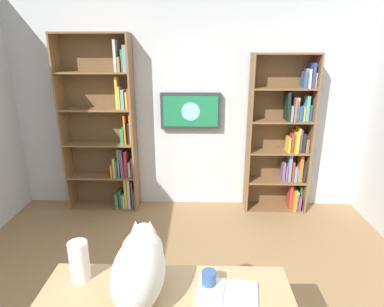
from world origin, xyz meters
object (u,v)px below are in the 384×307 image
(wall_mounted_tv, at_px, (191,111))
(open_binder, at_px, (227,293))
(bookshelf_right, at_px, (107,132))
(paper_towel_roll, at_px, (79,261))
(coffee_mug, at_px, (209,279))
(cat, at_px, (140,265))
(bookshelf_left, at_px, (285,139))

(wall_mounted_tv, height_order, open_binder, wall_mounted_tv)
(bookshelf_right, xyz_separation_m, paper_towel_roll, (-0.48, 2.34, -0.16))
(open_binder, height_order, coffee_mug, coffee_mug)
(bookshelf_right, bearing_deg, open_binder, 118.11)
(bookshelf_right, xyz_separation_m, cat, (-0.84, 2.44, -0.10))
(paper_towel_roll, bearing_deg, cat, 164.24)
(bookshelf_right, bearing_deg, bookshelf_left, 179.89)
(paper_towel_roll, bearing_deg, bookshelf_right, -78.50)
(bookshelf_left, relative_size, coffee_mug, 20.52)
(wall_mounted_tv, xyz_separation_m, paper_towel_roll, (0.56, 2.42, -0.41))
(open_binder, bearing_deg, paper_towel_roll, -7.60)
(wall_mounted_tv, xyz_separation_m, cat, (0.20, 2.52, -0.36))
(bookshelf_right, bearing_deg, coffee_mug, 116.87)
(bookshelf_left, height_order, paper_towel_roll, bookshelf_left)
(open_binder, bearing_deg, wall_mounted_tv, -83.95)
(open_binder, bearing_deg, bookshelf_right, -61.89)
(open_binder, bearing_deg, coffee_mug, -31.67)
(wall_mounted_tv, relative_size, open_binder, 2.08)
(bookshelf_right, distance_m, open_binder, 2.79)
(wall_mounted_tv, bearing_deg, coffee_mug, 93.95)
(bookshelf_left, bearing_deg, bookshelf_right, -0.11)
(coffee_mug, bearing_deg, bookshelf_left, -112.90)
(cat, xyz_separation_m, paper_towel_roll, (0.37, -0.10, -0.06))
(wall_mounted_tv, bearing_deg, bookshelf_right, 4.37)
(paper_towel_roll, distance_m, coffee_mug, 0.74)
(wall_mounted_tv, height_order, cat, wall_mounted_tv)
(wall_mounted_tv, bearing_deg, cat, 85.51)
(coffee_mug, bearing_deg, cat, 8.15)
(bookshelf_right, height_order, wall_mounted_tv, bookshelf_right)
(cat, distance_m, paper_towel_roll, 0.39)
(bookshelf_left, height_order, coffee_mug, bookshelf_left)
(cat, relative_size, paper_towel_roll, 2.69)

